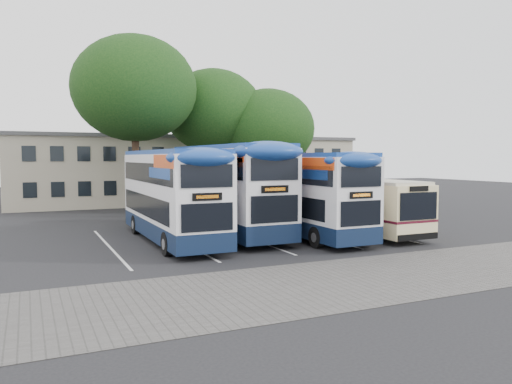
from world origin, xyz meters
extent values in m
plane|color=black|center=(0.00, 0.00, 0.00)|extent=(120.00, 120.00, 0.00)
cube|color=#595654|center=(-2.00, -5.00, 0.01)|extent=(40.00, 6.00, 0.01)
cube|color=silver|center=(-10.75, 5.00, 0.01)|extent=(0.12, 11.00, 0.01)
cube|color=silver|center=(-7.25, 5.00, 0.01)|extent=(0.12, 11.00, 0.01)
cube|color=silver|center=(-3.75, 5.00, 0.01)|extent=(0.12, 11.00, 0.01)
cube|color=silver|center=(-0.25, 5.00, 0.01)|extent=(0.12, 11.00, 0.01)
cube|color=silver|center=(3.25, 5.00, 0.01)|extent=(0.12, 11.00, 0.01)
cube|color=#ADA08B|center=(0.00, 27.00, 3.00)|extent=(32.00, 8.00, 6.00)
cube|color=#4C4C4F|center=(0.00, 27.00, 6.05)|extent=(32.40, 8.40, 0.30)
cube|color=black|center=(0.00, 22.98, 1.70)|extent=(30.00, 0.06, 1.20)
cube|color=black|center=(0.00, 22.98, 4.50)|extent=(30.00, 0.06, 1.20)
cylinder|color=gray|center=(6.00, 20.00, 4.50)|extent=(0.14, 0.14, 9.00)
cube|color=gray|center=(6.00, 20.00, 9.00)|extent=(0.12, 0.80, 0.12)
cube|color=gray|center=(6.00, 19.60, 8.95)|extent=(0.25, 0.50, 0.12)
cylinder|color=black|center=(-7.19, 16.44, 3.31)|extent=(0.50, 0.50, 6.63)
ellipsoid|color=black|center=(-7.19, 16.44, 9.01)|extent=(8.65, 8.65, 7.35)
cylinder|color=black|center=(-0.58, 18.59, 2.90)|extent=(0.50, 0.50, 5.80)
ellipsoid|color=black|center=(-0.58, 18.59, 7.89)|extent=(7.78, 7.78, 6.62)
cylinder|color=black|center=(3.33, 16.76, 2.38)|extent=(0.50, 0.50, 4.77)
ellipsoid|color=black|center=(3.33, 16.76, 6.49)|extent=(7.41, 7.41, 6.30)
cube|color=#0F1E3A|center=(-7.66, 5.32, 0.73)|extent=(2.60, 10.90, 0.83)
cube|color=white|center=(-7.66, 5.32, 2.75)|extent=(2.60, 10.90, 3.22)
cube|color=#183F93|center=(-7.66, 5.32, 4.41)|extent=(2.54, 10.68, 0.31)
cube|color=black|center=(-7.66, 5.63, 1.87)|extent=(2.64, 9.66, 1.04)
cube|color=black|center=(-7.66, 5.32, 3.48)|extent=(2.64, 10.28, 0.93)
cube|color=#E14713|center=(-6.35, 1.74, 4.05)|extent=(0.02, 3.32, 0.57)
cube|color=black|center=(-7.66, -0.16, 2.65)|extent=(1.25, 0.06, 0.31)
cylinder|color=black|center=(-8.83, 8.49, 0.52)|extent=(0.31, 1.04, 1.04)
cylinder|color=black|center=(-6.48, 8.49, 0.52)|extent=(0.31, 1.04, 1.04)
cylinder|color=black|center=(-8.83, 1.74, 0.52)|extent=(0.31, 1.04, 1.04)
cylinder|color=black|center=(-6.48, 1.74, 0.52)|extent=(0.31, 1.04, 1.04)
cube|color=#0F1E3A|center=(-4.25, 6.39, 0.77)|extent=(2.76, 11.59, 0.88)
cube|color=white|center=(-4.25, 6.39, 2.93)|extent=(2.76, 11.59, 3.42)
cube|color=#183F93|center=(-4.25, 6.39, 4.69)|extent=(2.70, 11.36, 0.33)
cube|color=black|center=(-4.25, 6.73, 1.99)|extent=(2.80, 10.27, 1.10)
cube|color=black|center=(-4.25, 6.39, 3.70)|extent=(2.80, 10.93, 0.99)
cube|color=#E14713|center=(-2.86, 2.59, 4.31)|extent=(0.02, 3.53, 0.61)
cube|color=black|center=(-4.25, 0.57, 2.82)|extent=(1.32, 0.06, 0.33)
cylinder|color=black|center=(-5.50, 9.76, 0.55)|extent=(0.33, 1.10, 1.10)
cylinder|color=black|center=(-3.00, 9.76, 0.55)|extent=(0.33, 1.10, 1.10)
cylinder|color=black|center=(-5.50, 2.59, 0.55)|extent=(0.33, 1.10, 1.10)
cylinder|color=black|center=(-3.00, 2.59, 0.55)|extent=(0.33, 1.10, 1.10)
cube|color=red|center=(-2.85, 7.77, 3.70)|extent=(0.02, 4.42, 0.94)
cube|color=#0F1E3A|center=(-0.89, 4.14, 0.71)|extent=(2.52, 10.58, 0.81)
cube|color=white|center=(-0.89, 4.14, 2.67)|extent=(2.52, 10.58, 3.12)
cube|color=#183F93|center=(-0.89, 4.14, 4.28)|extent=(2.47, 10.37, 0.30)
cube|color=black|center=(-0.89, 4.45, 1.81)|extent=(2.56, 9.37, 1.01)
cube|color=black|center=(-0.89, 4.14, 3.38)|extent=(2.56, 9.98, 0.91)
cube|color=#E14713|center=(0.38, 0.67, 3.93)|extent=(0.02, 3.22, 0.55)
cube|color=black|center=(-0.89, -1.18, 2.57)|extent=(1.21, 0.06, 0.30)
cylinder|color=black|center=(-2.03, 7.22, 0.50)|extent=(0.30, 1.01, 1.01)
cylinder|color=black|center=(0.25, 7.22, 0.50)|extent=(0.30, 1.01, 1.01)
cylinder|color=black|center=(-2.03, 0.67, 0.50)|extent=(0.30, 1.01, 1.01)
cylinder|color=black|center=(0.25, 0.67, 0.50)|extent=(0.30, 1.01, 1.01)
cube|color=#FAE5A7|center=(2.58, 4.10, 1.59)|extent=(2.52, 10.09, 2.57)
cube|color=beige|center=(2.58, 4.10, 2.93)|extent=(2.42, 9.69, 0.20)
cube|color=black|center=(2.58, 4.60, 2.02)|extent=(2.56, 8.07, 0.91)
cube|color=#4F0F1D|center=(2.58, 4.10, 1.16)|extent=(2.55, 10.11, 0.12)
cube|color=black|center=(2.58, -0.97, 1.92)|extent=(2.22, 0.06, 1.31)
cylinder|color=black|center=(1.44, 0.67, 0.50)|extent=(0.30, 1.01, 1.01)
cylinder|color=black|center=(3.72, 0.67, 0.50)|extent=(0.30, 1.01, 1.01)
cylinder|color=black|center=(1.44, 7.12, 0.50)|extent=(0.30, 1.01, 1.01)
cylinder|color=black|center=(3.72, 7.12, 0.50)|extent=(0.30, 1.01, 1.01)
camera|label=1|loc=(-14.21, -19.03, 4.23)|focal=35.00mm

